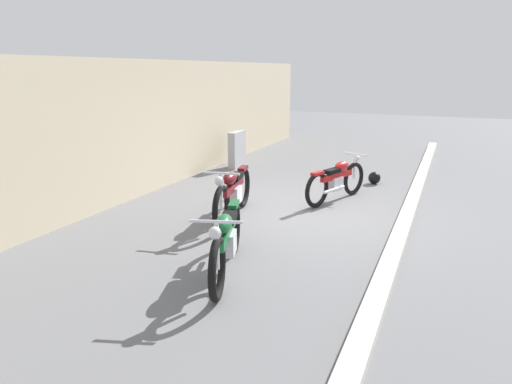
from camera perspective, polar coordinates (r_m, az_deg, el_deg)
name	(u,v)px	position (r m, az deg, el deg)	size (l,w,h in m)	color
ground_plane	(306,213)	(8.45, 6.34, -2.59)	(40.00, 40.00, 0.00)	slate
building_wall	(140,128)	(9.83, -14.39, 7.78)	(18.00, 0.30, 2.76)	beige
curb_strip	(405,222)	(8.12, 18.14, -3.55)	(18.00, 0.24, 0.12)	#B7B2A8
stone_marker	(237,150)	(12.25, -2.40, 5.34)	(0.73, 0.20, 0.96)	#9E9EA3
helmet	(374,178)	(10.83, 14.61, 1.72)	(0.28, 0.28, 0.28)	black
motorcycle_red	(337,180)	(9.21, 10.11, 1.50)	(1.87, 0.87, 0.88)	black
motorcycle_maroon	(233,192)	(7.96, -2.94, -0.03)	(2.19, 0.72, 0.99)	black
motorcycle_green	(226,240)	(5.81, -3.76, -6.05)	(2.06, 0.88, 0.96)	black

